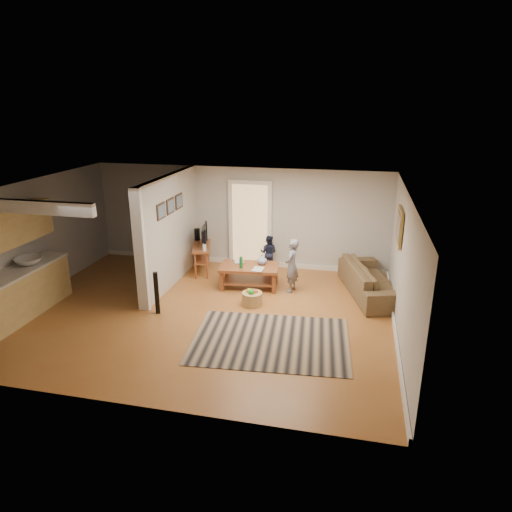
% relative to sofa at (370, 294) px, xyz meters
% --- Properties ---
extents(ground, '(7.50, 7.50, 0.00)m').
position_rel_sofa_xyz_m(ground, '(-3.30, -1.70, 0.00)').
color(ground, brown).
rests_on(ground, ground).
extents(room_shell, '(7.54, 6.02, 2.52)m').
position_rel_sofa_xyz_m(room_shell, '(-4.37, -1.28, 1.46)').
color(room_shell, beige).
rests_on(room_shell, ground).
extents(area_rug, '(2.92, 2.24, 0.01)m').
position_rel_sofa_xyz_m(area_rug, '(-1.75, -2.50, 0.01)').
color(area_rug, black).
rests_on(area_rug, ground).
extents(sofa, '(1.52, 2.45, 0.67)m').
position_rel_sofa_xyz_m(sofa, '(0.00, 0.00, 0.00)').
color(sofa, '#403620').
rests_on(sofa, ground).
extents(coffee_table, '(1.39, 0.90, 0.78)m').
position_rel_sofa_xyz_m(coffee_table, '(-2.67, -0.18, 0.40)').
color(coffee_table, brown).
rests_on(coffee_table, ground).
extents(tv_console, '(0.70, 1.16, 0.94)m').
position_rel_sofa_xyz_m(tv_console, '(-4.04, 0.50, 0.63)').
color(tv_console, brown).
rests_on(tv_console, ground).
extents(speaker_left, '(0.11, 0.11, 0.87)m').
position_rel_sofa_xyz_m(speaker_left, '(-4.17, -1.90, 0.44)').
color(speaker_left, black).
rests_on(speaker_left, ground).
extents(speaker_right, '(0.13, 0.13, 0.99)m').
position_rel_sofa_xyz_m(speaker_right, '(-4.30, 0.90, 0.50)').
color(speaker_right, black).
rests_on(speaker_right, ground).
extents(toy_basket, '(0.42, 0.42, 0.38)m').
position_rel_sofa_xyz_m(toy_basket, '(-2.41, -1.11, 0.16)').
color(toy_basket, '#9B7743').
rests_on(toy_basket, ground).
extents(child, '(0.36, 0.48, 1.21)m').
position_rel_sofa_xyz_m(child, '(-1.72, -0.21, 0.00)').
color(child, slate).
rests_on(child, ground).
extents(toddler, '(0.46, 0.37, 0.90)m').
position_rel_sofa_xyz_m(toddler, '(-2.48, 1.00, 0.00)').
color(toddler, '#1C203A').
rests_on(toddler, ground).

